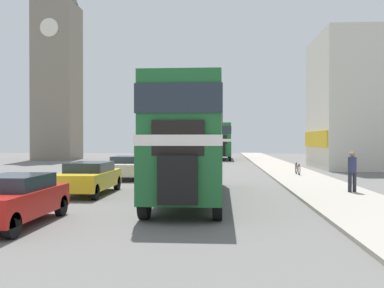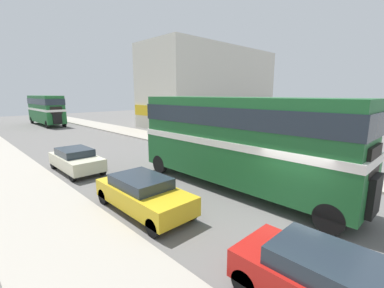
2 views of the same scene
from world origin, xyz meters
TOP-DOWN VIEW (x-y plane):
  - ground_plane at (0.00, 0.00)m, footprint 120.00×120.00m
  - sidewalk_right at (6.75, 0.00)m, footprint 3.50×120.00m
  - double_decker_bus at (0.77, 3.36)m, footprint 2.47×11.13m
  - bus_distant at (1.74, 37.84)m, footprint 2.43×9.89m
  - car_parked_near at (-3.76, -2.38)m, footprint 1.72×3.99m
  - car_parked_mid at (-3.79, 4.36)m, footprint 1.83×4.41m
  - car_parked_far at (-3.73, 11.48)m, footprint 1.81×4.14m
  - pedestrian_walking at (7.52, 4.91)m, footprint 0.35×0.35m
  - bicycle_on_pavement at (6.82, 14.14)m, footprint 0.05×1.76m
  - church_tower at (-17.71, 36.03)m, footprint 4.94×4.94m

SIDE VIEW (x-z plane):
  - ground_plane at x=0.00m, z-range 0.00..0.00m
  - sidewalk_right at x=6.75m, z-range 0.00..0.12m
  - bicycle_on_pavement at x=6.82m, z-range 0.09..0.87m
  - car_parked_far at x=-3.73m, z-range 0.04..1.41m
  - car_parked_near at x=-3.76m, z-range 0.04..1.41m
  - car_parked_mid at x=-3.79m, z-range 0.04..1.42m
  - pedestrian_walking at x=7.52m, z-range 0.23..1.97m
  - bus_distant at x=1.74m, z-range 0.40..4.65m
  - double_decker_bus at x=0.77m, z-range 0.40..4.76m
  - church_tower at x=-17.71m, z-range 0.29..27.16m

